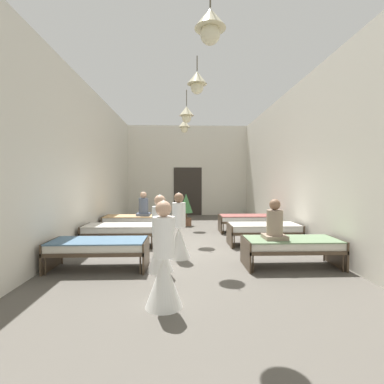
{
  "coord_description": "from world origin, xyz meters",
  "views": [
    {
      "loc": [
        -0.27,
        -7.4,
        1.74
      ],
      "look_at": [
        0.0,
        0.46,
        1.42
      ],
      "focal_mm": 26.03,
      "sensor_mm": 36.0,
      "label": 1
    }
  ],
  "objects_px": {
    "bed_left_row_1": "(120,230)",
    "bed_right_row_1": "(264,229)",
    "nurse_near_aisle": "(160,244)",
    "potted_plant": "(186,207)",
    "bed_left_row_0": "(99,247)",
    "bed_right_row_0": "(291,245)",
    "bed_left_row_2": "(133,220)",
    "patient_seated_secondary": "(275,224)",
    "bed_right_row_2": "(247,219)",
    "nurse_far_aisle": "(164,269)",
    "nurse_mid_aisle": "(179,235)",
    "patient_seated_primary": "(143,207)"
  },
  "relations": [
    {
      "from": "nurse_near_aisle",
      "to": "potted_plant",
      "type": "xyz_separation_m",
      "value": [
        0.58,
        5.4,
        0.19
      ]
    },
    {
      "from": "bed_left_row_1",
      "to": "bed_right_row_1",
      "type": "distance_m",
      "value": 3.85
    },
    {
      "from": "bed_right_row_0",
      "to": "patient_seated_secondary",
      "type": "bearing_deg",
      "value": -177.17
    },
    {
      "from": "bed_left_row_1",
      "to": "bed_left_row_2",
      "type": "relative_size",
      "value": 1.0
    },
    {
      "from": "bed_left_row_1",
      "to": "bed_left_row_2",
      "type": "height_order",
      "value": "same"
    },
    {
      "from": "bed_left_row_2",
      "to": "patient_seated_secondary",
      "type": "relative_size",
      "value": 2.37
    },
    {
      "from": "bed_left_row_2",
      "to": "nurse_near_aisle",
      "type": "relative_size",
      "value": 1.28
    },
    {
      "from": "nurse_near_aisle",
      "to": "nurse_far_aisle",
      "type": "xyz_separation_m",
      "value": [
        0.17,
        -1.52,
        0.0
      ]
    },
    {
      "from": "bed_right_row_1",
      "to": "bed_left_row_2",
      "type": "xyz_separation_m",
      "value": [
        -3.85,
        1.9,
        0.0
      ]
    },
    {
      "from": "bed_left_row_0",
      "to": "bed_right_row_0",
      "type": "relative_size",
      "value": 1.0
    },
    {
      "from": "nurse_far_aisle",
      "to": "potted_plant",
      "type": "bearing_deg",
      "value": -142.29
    },
    {
      "from": "bed_left_row_1",
      "to": "bed_right_row_1",
      "type": "bearing_deg",
      "value": 0.0
    },
    {
      "from": "bed_right_row_0",
      "to": "bed_left_row_1",
      "type": "distance_m",
      "value": 4.3
    },
    {
      "from": "bed_left_row_0",
      "to": "nurse_mid_aisle",
      "type": "bearing_deg",
      "value": 23.79
    },
    {
      "from": "patient_seated_primary",
      "to": "bed_right_row_0",
      "type": "bearing_deg",
      "value": -47.58
    },
    {
      "from": "bed_right_row_0",
      "to": "bed_left_row_2",
      "type": "height_order",
      "value": "same"
    },
    {
      "from": "bed_left_row_0",
      "to": "nurse_mid_aisle",
      "type": "distance_m",
      "value": 1.72
    },
    {
      "from": "bed_left_row_1",
      "to": "nurse_near_aisle",
      "type": "bearing_deg",
      "value": -59.71
    },
    {
      "from": "bed_right_row_2",
      "to": "nurse_mid_aisle",
      "type": "distance_m",
      "value": 3.85
    },
    {
      "from": "bed_left_row_0",
      "to": "bed_right_row_2",
      "type": "xyz_separation_m",
      "value": [
        3.85,
        3.8,
        0.0
      ]
    },
    {
      "from": "patient_seated_secondary",
      "to": "bed_right_row_0",
      "type": "bearing_deg",
      "value": 2.83
    },
    {
      "from": "bed_left_row_0",
      "to": "nurse_far_aisle",
      "type": "height_order",
      "value": "nurse_far_aisle"
    },
    {
      "from": "bed_left_row_0",
      "to": "bed_right_row_0",
      "type": "xyz_separation_m",
      "value": [
        3.85,
        0.0,
        0.0
      ]
    },
    {
      "from": "nurse_mid_aisle",
      "to": "potted_plant",
      "type": "xyz_separation_m",
      "value": [
        0.22,
        4.51,
        0.19
      ]
    },
    {
      "from": "bed_right_row_1",
      "to": "patient_seated_primary",
      "type": "bearing_deg",
      "value": 151.11
    },
    {
      "from": "bed_right_row_1",
      "to": "bed_right_row_2",
      "type": "relative_size",
      "value": 1.0
    },
    {
      "from": "nurse_near_aisle",
      "to": "potted_plant",
      "type": "bearing_deg",
      "value": 127.51
    },
    {
      "from": "bed_left_row_1",
      "to": "bed_right_row_1",
      "type": "xyz_separation_m",
      "value": [
        3.85,
        0.0,
        0.0
      ]
    },
    {
      "from": "bed_right_row_1",
      "to": "bed_left_row_2",
      "type": "relative_size",
      "value": 1.0
    },
    {
      "from": "bed_left_row_0",
      "to": "nurse_mid_aisle",
      "type": "height_order",
      "value": "nurse_mid_aisle"
    },
    {
      "from": "bed_left_row_2",
      "to": "bed_right_row_2",
      "type": "height_order",
      "value": "same"
    },
    {
      "from": "bed_left_row_1",
      "to": "bed_right_row_2",
      "type": "relative_size",
      "value": 1.0
    },
    {
      "from": "bed_left_row_1",
      "to": "patient_seated_secondary",
      "type": "height_order",
      "value": "patient_seated_secondary"
    },
    {
      "from": "bed_right_row_1",
      "to": "nurse_mid_aisle",
      "type": "bearing_deg",
      "value": -152.11
    },
    {
      "from": "bed_left_row_0",
      "to": "potted_plant",
      "type": "relative_size",
      "value": 1.54
    },
    {
      "from": "bed_right_row_0",
      "to": "bed_right_row_2",
      "type": "height_order",
      "value": "same"
    },
    {
      "from": "nurse_far_aisle",
      "to": "potted_plant",
      "type": "relative_size",
      "value": 1.2
    },
    {
      "from": "bed_right_row_0",
      "to": "nurse_mid_aisle",
      "type": "relative_size",
      "value": 1.28
    },
    {
      "from": "nurse_near_aisle",
      "to": "bed_right_row_2",
      "type": "bearing_deg",
      "value": 100.21
    },
    {
      "from": "bed_left_row_1",
      "to": "nurse_far_aisle",
      "type": "bearing_deg",
      "value": -68.87
    },
    {
      "from": "bed_left_row_2",
      "to": "nurse_far_aisle",
      "type": "height_order",
      "value": "nurse_far_aisle"
    },
    {
      "from": "nurse_far_aisle",
      "to": "bed_right_row_1",
      "type": "bearing_deg",
      "value": -173.2
    },
    {
      "from": "patient_seated_primary",
      "to": "nurse_mid_aisle",
      "type": "bearing_deg",
      "value": -68.7
    },
    {
      "from": "nurse_mid_aisle",
      "to": "bed_right_row_0",
      "type": "bearing_deg",
      "value": -135.87
    },
    {
      "from": "bed_left_row_0",
      "to": "potted_plant",
      "type": "bearing_deg",
      "value": 70.95
    },
    {
      "from": "bed_right_row_1",
      "to": "potted_plant",
      "type": "xyz_separation_m",
      "value": [
        -2.06,
        3.3,
        0.28
      ]
    },
    {
      "from": "bed_right_row_1",
      "to": "nurse_far_aisle",
      "type": "distance_m",
      "value": 4.37
    },
    {
      "from": "bed_right_row_0",
      "to": "nurse_mid_aisle",
      "type": "xyz_separation_m",
      "value": [
        -2.28,
        0.69,
        0.09
      ]
    },
    {
      "from": "nurse_near_aisle",
      "to": "patient_seated_secondary",
      "type": "height_order",
      "value": "nurse_near_aisle"
    },
    {
      "from": "bed_left_row_1",
      "to": "patient_seated_secondary",
      "type": "relative_size",
      "value": 2.37
    }
  ]
}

